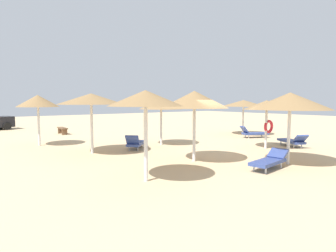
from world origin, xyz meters
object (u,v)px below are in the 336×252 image
at_px(parasol_5, 91,99).
at_px(lounger_2, 136,143).
at_px(parasol_2, 161,104).
at_px(parasol_3, 267,106).
at_px(parasol_8, 194,100).
at_px(lounger_0, 270,160).
at_px(parasol_0, 290,101).
at_px(parasol_4, 145,99).
at_px(lounger_3, 293,141).
at_px(parasol_1, 243,103).
at_px(bench_0, 62,129).
at_px(lounger_1, 253,133).
at_px(parasol_7, 38,101).

distance_m(parasol_5, lounger_2, 3.14).
relative_size(parasol_2, parasol_3, 1.03).
relative_size(parasol_8, lounger_2, 1.63).
bearing_deg(lounger_0, parasol_8, 116.65).
height_order(parasol_0, parasol_4, parasol_4).
distance_m(lounger_2, lounger_3, 8.36).
bearing_deg(parasol_0, parasol_1, 48.23).
bearing_deg(parasol_5, lounger_3, -26.75).
height_order(lounger_2, bench_0, lounger_2).
xyz_separation_m(parasol_4, parasol_8, (3.10, 1.22, -0.02)).
bearing_deg(parasol_0, parasol_3, 46.86).
bearing_deg(lounger_2, parasol_8, -84.14).
distance_m(parasol_2, parasol_3, 5.57).
xyz_separation_m(parasol_4, lounger_1, (11.27, 4.27, -2.20)).
bearing_deg(lounger_3, parasol_7, 141.04).
bearing_deg(lounger_1, parasol_2, 169.31).
height_order(parasol_2, lounger_3, parasol_2).
xyz_separation_m(parasol_8, lounger_3, (6.69, -0.50, -2.19)).
bearing_deg(parasol_3, parasol_8, -179.51).
distance_m(parasol_5, lounger_1, 11.07).
bearing_deg(lounger_3, parasol_8, 175.70).
bearing_deg(parasol_4, lounger_3, 4.18).
bearing_deg(parasol_2, parasol_5, -178.20).
bearing_deg(bench_0, lounger_0, -80.07).
bearing_deg(parasol_1, parasol_5, -178.37).
height_order(parasol_4, parasol_8, parasol_8).
height_order(parasol_0, parasol_2, parasol_0).
height_order(lounger_0, lounger_1, lounger_1).
bearing_deg(parasol_3, parasol_7, 138.18).
relative_size(parasol_0, parasol_3, 1.21).
distance_m(parasol_2, lounger_2, 2.73).
distance_m(parasol_1, parasol_4, 13.33).
height_order(parasol_0, parasol_3, parasol_0).
bearing_deg(parasol_3, parasol_5, 151.59).
bearing_deg(parasol_8, parasol_1, 26.84).
distance_m(parasol_5, bench_0, 8.99).
bearing_deg(parasol_0, parasol_4, 166.43).
height_order(lounger_0, bench_0, lounger_0).
height_order(parasol_0, lounger_1, parasol_0).
relative_size(parasol_2, parasol_8, 0.89).
distance_m(parasol_2, parasol_5, 4.10).
bearing_deg(parasol_2, parasol_8, -108.82).
relative_size(parasol_3, parasol_7, 0.90).
relative_size(lounger_1, bench_0, 1.29).
xyz_separation_m(lounger_2, lounger_3, (7.09, -4.43, -0.01)).
relative_size(parasol_5, lounger_1, 1.58).
bearing_deg(parasol_0, parasol_8, 134.87).
relative_size(parasol_1, bench_0, 2.08).
xyz_separation_m(parasol_1, lounger_3, (-2.24, -5.02, -1.96)).
height_order(parasol_2, bench_0, parasol_2).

